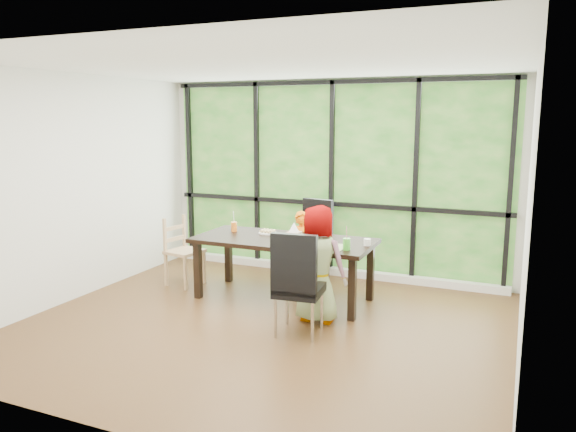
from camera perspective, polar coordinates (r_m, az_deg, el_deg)
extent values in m
plane|color=black|center=(6.02, -2.58, -11.17)|extent=(5.00, 5.00, 0.00)
plane|color=silver|center=(7.74, 4.63, 3.89)|extent=(5.00, 0.00, 5.00)
cube|color=#1D5217|center=(7.72, 4.58, 3.88)|extent=(4.80, 0.02, 2.65)
cube|color=silver|center=(7.89, 4.26, -5.60)|extent=(4.80, 0.12, 0.10)
cube|color=black|center=(6.74, -0.45, -5.46)|extent=(2.20, 1.06, 0.75)
cube|color=black|center=(7.55, 2.27, -2.48)|extent=(0.55, 0.55, 1.08)
cube|color=black|center=(5.63, 1.17, -6.85)|extent=(0.50, 0.50, 1.08)
cube|color=tan|center=(7.40, -10.57, -3.61)|extent=(0.46, 0.48, 0.90)
imported|color=orange|center=(7.22, 1.39, -3.41)|extent=(0.39, 0.29, 0.99)
imported|color=gray|center=(5.96, 3.09, -4.95)|extent=(0.62, 0.41, 1.27)
cube|color=tan|center=(6.26, 3.80, -3.11)|extent=(0.47, 0.34, 0.01)
cylinder|color=white|center=(6.95, -2.11, -1.74)|extent=(0.22, 0.22, 0.01)
cylinder|color=white|center=(6.26, 3.85, -3.06)|extent=(0.27, 0.27, 0.02)
cylinder|color=orange|center=(7.10, -5.57, -1.10)|extent=(0.08, 0.08, 0.12)
cylinder|color=#4CCC36|center=(6.11, 6.04, -2.90)|extent=(0.08, 0.08, 0.13)
cylinder|color=white|center=(6.35, 8.14, -2.68)|extent=(0.08, 0.08, 0.08)
cube|color=tan|center=(6.44, 0.62, -2.18)|extent=(0.15, 0.15, 0.13)
cylinder|color=white|center=(7.08, -5.59, -0.30)|extent=(0.01, 0.04, 0.20)
cylinder|color=pink|center=(6.08, 6.06, -1.93)|extent=(0.01, 0.04, 0.20)
cone|color=white|center=(6.42, 0.62, -1.15)|extent=(0.12, 0.12, 0.11)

